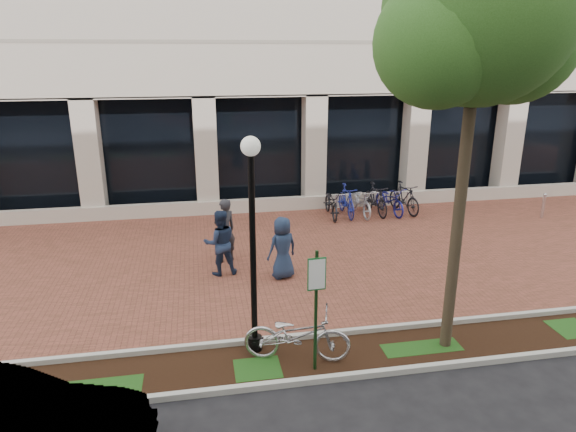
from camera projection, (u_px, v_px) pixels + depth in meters
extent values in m
plane|color=black|center=(284.00, 256.00, 14.91)|extent=(120.00, 120.00, 0.00)
cube|color=brown|center=(284.00, 256.00, 14.91)|extent=(40.00, 9.00, 0.01)
cube|color=black|center=(330.00, 357.00, 9.99)|extent=(40.00, 1.50, 0.01)
cube|color=#B8B8AD|center=(321.00, 334.00, 10.68)|extent=(40.00, 0.12, 0.12)
cube|color=#B8B8AD|center=(341.00, 377.00, 9.27)|extent=(40.00, 0.12, 0.12)
cube|color=black|center=(259.00, 150.00, 19.52)|extent=(40.00, 0.15, 4.20)
cube|color=beige|center=(263.00, 205.00, 19.05)|extent=(40.00, 0.25, 0.50)
cube|color=beige|center=(261.00, 154.00, 18.86)|extent=(0.80, 0.80, 4.20)
cube|color=#153A17|center=(316.00, 312.00, 9.24)|extent=(0.05, 0.05, 2.39)
cube|color=#19652C|center=(317.00, 274.00, 8.98)|extent=(0.34, 0.02, 0.62)
cube|color=white|center=(317.00, 274.00, 8.97)|extent=(0.30, 0.01, 0.56)
cylinder|color=black|center=(255.00, 343.00, 10.20)|extent=(0.28, 0.28, 0.30)
cylinder|color=black|center=(253.00, 258.00, 9.64)|extent=(0.12, 0.12, 3.95)
sphere|color=silver|center=(251.00, 146.00, 8.99)|extent=(0.36, 0.36, 0.36)
cylinder|color=#483B29|center=(457.00, 235.00, 9.69)|extent=(0.22, 0.22, 4.74)
sphere|color=#29561A|center=(481.00, 7.00, 8.46)|extent=(3.27, 3.27, 3.27)
sphere|color=#29561A|center=(514.00, 39.00, 9.07)|extent=(2.29, 2.29, 2.29)
sphere|color=#29561A|center=(438.00, 43.00, 8.27)|extent=(2.12, 2.12, 2.12)
imported|color=#B9B9BE|center=(297.00, 335.00, 9.75)|extent=(2.16, 1.24, 1.07)
imported|color=#29292F|center=(225.00, 230.00, 14.32)|extent=(0.80, 0.72, 1.83)
imported|color=#1D2C4A|center=(220.00, 243.00, 13.48)|extent=(0.93, 0.76, 1.78)
imported|color=#1D2C49|center=(282.00, 248.00, 13.29)|extent=(0.94, 0.78, 1.66)
cylinder|color=silver|center=(543.00, 207.00, 18.23)|extent=(0.11, 0.11, 0.82)
sphere|color=silver|center=(545.00, 195.00, 18.09)|extent=(0.12, 0.12, 0.12)
imported|color=black|center=(332.00, 203.00, 18.37)|extent=(0.78, 1.98, 1.02)
imported|color=navy|center=(346.00, 201.00, 18.44)|extent=(0.54, 1.89, 1.14)
imported|color=#B1B0B5|center=(361.00, 201.00, 18.56)|extent=(0.78, 1.98, 1.02)
imported|color=black|center=(376.00, 199.00, 18.63)|extent=(0.73, 1.93, 1.14)
imported|color=navy|center=(390.00, 200.00, 18.74)|extent=(0.97, 2.03, 1.02)
imported|color=black|center=(404.00, 198.00, 18.82)|extent=(0.91, 1.96, 1.14)
cylinder|color=silver|center=(368.00, 204.00, 18.64)|extent=(0.04, 0.04, 0.80)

